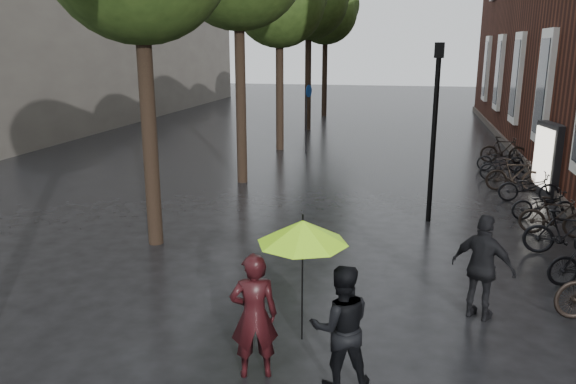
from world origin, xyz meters
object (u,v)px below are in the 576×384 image
(ad_lightbox, at_px, (548,159))
(lamp_post, at_px, (435,116))
(person_black, at_px, (341,327))
(pedestrian_walking, at_px, (483,267))
(parked_bicycles, at_px, (532,193))
(person_burgundy, at_px, (254,316))

(ad_lightbox, relative_size, lamp_post, 0.49)
(person_black, xyz_separation_m, pedestrian_walking, (1.97, 2.33, 0.04))
(pedestrian_walking, bearing_deg, person_black, 76.42)
(person_black, bearing_deg, ad_lightbox, -130.16)
(person_black, xyz_separation_m, ad_lightbox, (4.72, 10.88, 0.24))
(parked_bicycles, bearing_deg, person_burgundy, -119.29)
(person_black, xyz_separation_m, parked_bicycles, (4.00, 9.14, -0.36))
(person_black, xyz_separation_m, lamp_post, (1.30, 7.48, 1.81))
(lamp_post, bearing_deg, person_black, -99.83)
(person_burgundy, height_order, person_black, person_burgundy)
(person_burgundy, bearing_deg, parked_bicycles, -137.59)
(pedestrian_walking, height_order, parked_bicycles, pedestrian_walking)
(pedestrian_walking, distance_m, parked_bicycles, 7.12)
(pedestrian_walking, relative_size, lamp_post, 0.40)
(pedestrian_walking, height_order, ad_lightbox, ad_lightbox)
(pedestrian_walking, height_order, lamp_post, lamp_post)
(parked_bicycles, xyz_separation_m, lamp_post, (-2.71, -1.66, 2.17))
(ad_lightbox, bearing_deg, pedestrian_walking, -119.00)
(person_burgundy, xyz_separation_m, person_black, (1.13, 0.01, -0.04))
(parked_bicycles, bearing_deg, ad_lightbox, 67.68)
(person_burgundy, height_order, lamp_post, lamp_post)
(person_black, bearing_deg, pedestrian_walking, -146.97)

